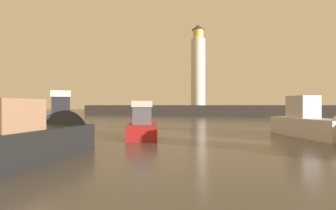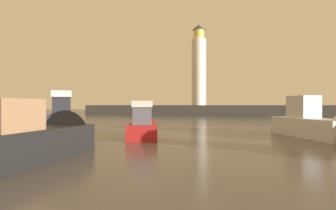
{
  "view_description": "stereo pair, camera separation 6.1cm",
  "coord_description": "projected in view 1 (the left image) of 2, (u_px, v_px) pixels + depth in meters",
  "views": [
    {
      "loc": [
        5.57,
        -1.52,
        2.39
      ],
      "look_at": [
        0.65,
        14.45,
        2.4
      ],
      "focal_mm": 30.05,
      "sensor_mm": 36.0,
      "label": 1
    },
    {
      "loc": [
        5.63,
        -1.5,
        2.39
      ],
      "look_at": [
        0.65,
        14.45,
        2.4
      ],
      "focal_mm": 30.05,
      "sensor_mm": 36.0,
      "label": 2
    }
  ],
  "objects": [
    {
      "name": "lighthouse",
      "position": [
        198.0,
        67.0,
        64.86
      ],
      "size": [
        3.25,
        3.25,
        18.62
      ],
      "color": "silver",
      "rests_on": "breakwater"
    },
    {
      "name": "mooring_buoy",
      "position": [
        143.0,
        128.0,
        25.1
      ],
      "size": [
        0.76,
        0.76,
        0.76
      ],
      "primitive_type": "sphere",
      "color": "#EA5919",
      "rests_on": "ground_plane"
    },
    {
      "name": "motorboat_4",
      "position": [
        61.0,
        116.0,
        28.25
      ],
      "size": [
        6.69,
        7.9,
        4.21
      ],
      "color": "#1E284C",
      "rests_on": "ground_plane"
    },
    {
      "name": "ground_plane",
      "position": [
        205.0,
        125.0,
        32.96
      ],
      "size": [
        220.0,
        220.0,
        0.0
      ],
      "primitive_type": "plane",
      "color": "#4C4742"
    },
    {
      "name": "motorboat_0",
      "position": [
        318.0,
        125.0,
        20.19
      ],
      "size": [
        5.92,
        9.07,
        3.44
      ],
      "color": "silver",
      "rests_on": "ground_plane"
    },
    {
      "name": "breakwater",
      "position": [
        229.0,
        111.0,
        62.82
      ],
      "size": [
        70.18,
        6.22,
        2.38
      ],
      "primitive_type": "cube",
      "color": "#423F3D",
      "rests_on": "ground_plane"
    },
    {
      "name": "motorboat_2",
      "position": [
        143.0,
        126.0,
        21.3
      ],
      "size": [
        4.17,
        6.82,
        3.08
      ],
      "color": "#B21E1E",
      "rests_on": "ground_plane"
    },
    {
      "name": "motorboat_1",
      "position": [
        45.0,
        137.0,
        13.44
      ],
      "size": [
        3.51,
        9.39,
        3.25
      ],
      "color": "black",
      "rests_on": "ground_plane"
    }
  ]
}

